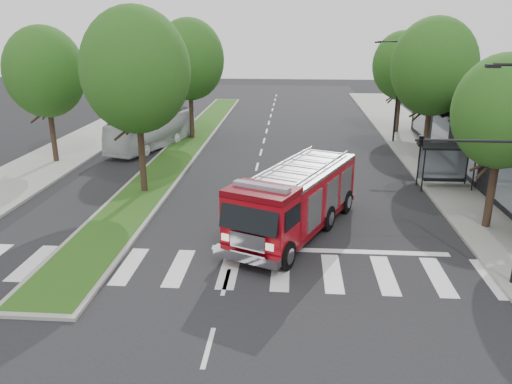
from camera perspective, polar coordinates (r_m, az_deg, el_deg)
ground at (r=22.48m, az=-2.10°, el=-5.34°), size 140.00×140.00×0.00m
sidewalk_right at (r=33.32m, az=21.84°, el=1.47°), size 5.00×80.00×0.15m
sidewalk_left at (r=35.93m, az=-23.89°, el=2.38°), size 5.00×80.00×0.15m
median at (r=40.34m, az=-7.82°, el=5.45°), size 3.00×50.00×0.15m
bus_shelter at (r=30.73m, az=20.94°, el=4.03°), size 3.20×1.60×2.61m
tree_right_near at (r=24.48m, az=26.45°, el=8.20°), size 4.40×4.40×8.05m
tree_right_mid at (r=35.71m, az=19.65°, el=13.32°), size 5.60×5.60×9.72m
tree_right_far at (r=45.47m, az=16.35°, el=13.71°), size 5.00×5.00×8.73m
tree_median_near at (r=27.80m, az=-13.59°, el=13.33°), size 5.80×5.80×10.16m
tree_median_far at (r=41.36m, az=-7.64°, el=14.77°), size 5.60×5.60×9.72m
tree_left_mid at (r=36.43m, az=-22.99°, el=12.50°), size 5.20×5.20×9.16m
streetlight_right_near at (r=18.94m, az=26.72°, el=3.01°), size 4.08×0.22×8.00m
streetlight_right_far at (r=41.47m, az=15.68°, el=11.48°), size 2.11×0.20×8.00m
fire_engine at (r=22.70m, az=4.48°, el=-0.94°), size 6.31×9.62×3.23m
city_bus at (r=39.77m, az=-11.73°, el=6.91°), size 5.04×9.83×2.67m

